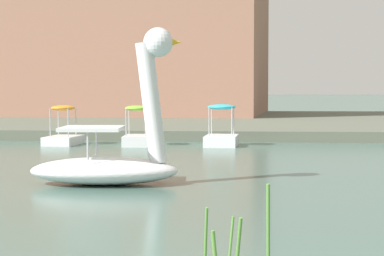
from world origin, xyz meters
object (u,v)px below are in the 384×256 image
at_px(pedal_boat_cyan, 222,133).
at_px(pedal_boat_lime, 137,133).
at_px(pedal_boat_orange, 63,133).
at_px(swan_boat, 113,152).

distance_m(pedal_boat_cyan, pedal_boat_lime, 3.03).
height_order(pedal_boat_lime, pedal_boat_orange, pedal_boat_lime).
bearing_deg(swan_boat, pedal_boat_lime, 95.85).
bearing_deg(pedal_boat_cyan, pedal_boat_lime, -177.27).
relative_size(swan_boat, pedal_boat_lime, 1.86).
distance_m(pedal_boat_cyan, pedal_boat_orange, 5.78).
height_order(swan_boat, pedal_boat_orange, swan_boat).
bearing_deg(pedal_boat_lime, pedal_boat_orange, 175.69).
height_order(swan_boat, pedal_boat_cyan, swan_boat).
distance_m(swan_boat, pedal_boat_orange, 11.28).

